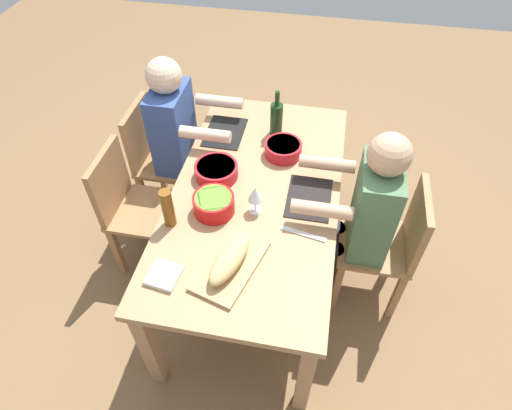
{
  "coord_description": "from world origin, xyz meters",
  "views": [
    {
      "loc": [
        1.61,
        0.31,
        2.38
      ],
      "look_at": [
        0.0,
        0.0,
        0.63
      ],
      "focal_mm": 30.24,
      "sensor_mm": 36.0,
      "label": 1
    }
  ],
  "objects_px": {
    "chair_far_center": "(391,242)",
    "cutting_board": "(230,265)",
    "dining_table": "(256,202)",
    "chair_near_left": "(158,155)",
    "wine_bottle": "(276,118)",
    "chair_near_center": "(132,204)",
    "diner_near_left": "(180,133)",
    "diner_far_center": "(364,211)",
    "serving_bowl_salad": "(214,203)",
    "serving_bowl_pasta": "(283,148)",
    "wine_glass": "(255,195)",
    "napkin_stack": "(164,275)",
    "serving_bowl_fruit": "(216,170)",
    "beer_bottle": "(168,208)",
    "bread_loaf": "(230,258)"
  },
  "relations": [
    {
      "from": "chair_near_left",
      "to": "bread_loaf",
      "type": "height_order",
      "value": "same"
    },
    {
      "from": "wine_glass",
      "to": "napkin_stack",
      "type": "distance_m",
      "value": 0.59
    },
    {
      "from": "cutting_board",
      "to": "napkin_stack",
      "type": "relative_size",
      "value": 2.86
    },
    {
      "from": "wine_glass",
      "to": "chair_near_center",
      "type": "bearing_deg",
      "value": -100.09
    },
    {
      "from": "wine_bottle",
      "to": "napkin_stack",
      "type": "bearing_deg",
      "value": -16.01
    },
    {
      "from": "chair_near_center",
      "to": "diner_far_center",
      "type": "relative_size",
      "value": 0.71
    },
    {
      "from": "chair_near_left",
      "to": "diner_near_left",
      "type": "xyz_separation_m",
      "value": [
        0.0,
        0.18,
        0.21
      ]
    },
    {
      "from": "chair_near_left",
      "to": "serving_bowl_pasta",
      "type": "xyz_separation_m",
      "value": [
        0.14,
        0.86,
        0.3
      ]
    },
    {
      "from": "wine_glass",
      "to": "napkin_stack",
      "type": "xyz_separation_m",
      "value": [
        0.48,
        -0.33,
        -0.1
      ]
    },
    {
      "from": "diner_far_center",
      "to": "cutting_board",
      "type": "xyz_separation_m",
      "value": [
        0.51,
        -0.61,
        0.05
      ]
    },
    {
      "from": "chair_near_left",
      "to": "wine_glass",
      "type": "relative_size",
      "value": 5.12
    },
    {
      "from": "serving_bowl_pasta",
      "to": "bread_loaf",
      "type": "distance_m",
      "value": 0.84
    },
    {
      "from": "chair_near_center",
      "to": "cutting_board",
      "type": "height_order",
      "value": "chair_near_center"
    },
    {
      "from": "diner_far_center",
      "to": "bread_loaf",
      "type": "bearing_deg",
      "value": -50.08
    },
    {
      "from": "dining_table",
      "to": "chair_far_center",
      "type": "height_order",
      "value": "chair_far_center"
    },
    {
      "from": "chair_near_center",
      "to": "bread_loaf",
      "type": "bearing_deg",
      "value": 55.79
    },
    {
      "from": "dining_table",
      "to": "diner_far_center",
      "type": "height_order",
      "value": "diner_far_center"
    },
    {
      "from": "chair_near_center",
      "to": "beer_bottle",
      "type": "xyz_separation_m",
      "value": [
        0.3,
        0.39,
        0.37
      ]
    },
    {
      "from": "chair_far_center",
      "to": "bread_loaf",
      "type": "bearing_deg",
      "value": -57.3
    },
    {
      "from": "diner_far_center",
      "to": "cutting_board",
      "type": "distance_m",
      "value": 0.79
    },
    {
      "from": "wine_bottle",
      "to": "cutting_board",
      "type": "bearing_deg",
      "value": -2.56
    },
    {
      "from": "chair_near_center",
      "to": "chair_far_center",
      "type": "height_order",
      "value": "same"
    },
    {
      "from": "chair_near_left",
      "to": "diner_near_left",
      "type": "distance_m",
      "value": 0.28
    },
    {
      "from": "chair_near_center",
      "to": "cutting_board",
      "type": "relative_size",
      "value": 2.12
    },
    {
      "from": "serving_bowl_pasta",
      "to": "wine_bottle",
      "type": "relative_size",
      "value": 0.74
    },
    {
      "from": "diner_far_center",
      "to": "chair_near_center",
      "type": "bearing_deg",
      "value": -90.0
    },
    {
      "from": "serving_bowl_pasta",
      "to": "dining_table",
      "type": "bearing_deg",
      "value": -16.48
    },
    {
      "from": "dining_table",
      "to": "serving_bowl_salad",
      "type": "bearing_deg",
      "value": -45.39
    },
    {
      "from": "serving_bowl_fruit",
      "to": "beer_bottle",
      "type": "distance_m",
      "value": 0.41
    },
    {
      "from": "bread_loaf",
      "to": "wine_bottle",
      "type": "relative_size",
      "value": 1.1
    },
    {
      "from": "diner_far_center",
      "to": "serving_bowl_salad",
      "type": "distance_m",
      "value": 0.79
    },
    {
      "from": "beer_bottle",
      "to": "diner_near_left",
      "type": "bearing_deg",
      "value": -164.91
    },
    {
      "from": "diner_far_center",
      "to": "wine_bottle",
      "type": "relative_size",
      "value": 4.14
    },
    {
      "from": "cutting_board",
      "to": "serving_bowl_fruit",
      "type": "bearing_deg",
      "value": -159.71
    },
    {
      "from": "dining_table",
      "to": "serving_bowl_fruit",
      "type": "xyz_separation_m",
      "value": [
        -0.08,
        -0.24,
        0.13
      ]
    },
    {
      "from": "dining_table",
      "to": "serving_bowl_pasta",
      "type": "height_order",
      "value": "serving_bowl_pasta"
    },
    {
      "from": "chair_near_left",
      "to": "wine_bottle",
      "type": "height_order",
      "value": "wine_bottle"
    },
    {
      "from": "chair_near_center",
      "to": "diner_near_left",
      "type": "relative_size",
      "value": 0.71
    },
    {
      "from": "diner_near_left",
      "to": "chair_near_left",
      "type": "bearing_deg",
      "value": -90.0
    },
    {
      "from": "dining_table",
      "to": "diner_near_left",
      "type": "height_order",
      "value": "diner_near_left"
    },
    {
      "from": "chair_near_left",
      "to": "serving_bowl_fruit",
      "type": "bearing_deg",
      "value": 53.68
    },
    {
      "from": "chair_near_center",
      "to": "bread_loaf",
      "type": "height_order",
      "value": "same"
    },
    {
      "from": "chair_far_center",
      "to": "cutting_board",
      "type": "height_order",
      "value": "chair_far_center"
    },
    {
      "from": "napkin_stack",
      "to": "wine_bottle",
      "type": "bearing_deg",
      "value": 163.99
    },
    {
      "from": "diner_near_left",
      "to": "serving_bowl_pasta",
      "type": "relative_size",
      "value": 5.56
    },
    {
      "from": "serving_bowl_pasta",
      "to": "wine_glass",
      "type": "relative_size",
      "value": 1.3
    },
    {
      "from": "diner_far_center",
      "to": "serving_bowl_pasta",
      "type": "bearing_deg",
      "value": -123.98
    },
    {
      "from": "dining_table",
      "to": "beer_bottle",
      "type": "bearing_deg",
      "value": -51.06
    },
    {
      "from": "serving_bowl_pasta",
      "to": "serving_bowl_fruit",
      "type": "distance_m",
      "value": 0.42
    },
    {
      "from": "dining_table",
      "to": "diner_near_left",
      "type": "distance_m",
      "value": 0.75
    }
  ]
}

